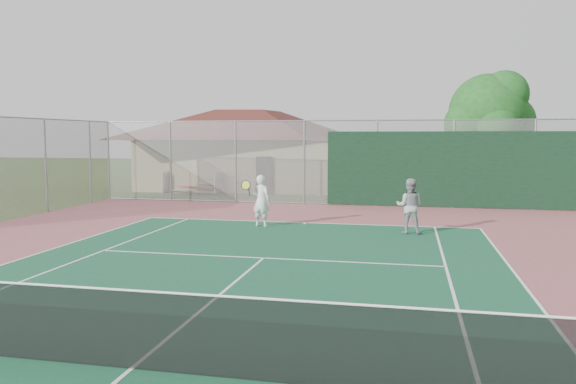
# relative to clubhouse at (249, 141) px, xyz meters

# --- Properties ---
(ground) EXTENTS (120.00, 120.00, 0.00)m
(ground) POSITION_rel_clubhouse_xyz_m (5.41, -24.03, -2.58)
(ground) COLOR #32531B
(ground) RESTS_ON ground
(court_surface) EXTENTS (20.00, 34.00, 0.02)m
(court_surface) POSITION_rel_clubhouse_xyz_m (5.41, -24.03, -2.57)
(court_surface) COLOR #A65B5D
(court_surface) RESTS_ON ground
(tennis_net) EXTENTS (11.85, 0.08, 1.10)m
(tennis_net) POSITION_rel_clubhouse_xyz_m (5.41, -24.03, -2.06)
(tennis_net) COLOR gray
(tennis_net) RESTS_ON ground
(back_fence) EXTENTS (20.08, 0.11, 3.53)m
(back_fence) POSITION_rel_clubhouse_xyz_m (7.51, -7.05, -0.91)
(back_fence) COLOR gray
(back_fence) RESTS_ON ground
(side_fence_left) EXTENTS (0.08, 9.00, 3.50)m
(side_fence_left) POSITION_rel_clubhouse_xyz_m (-4.59, -11.53, -0.83)
(side_fence_left) COLOR gray
(side_fence_left) RESTS_ON ground
(clubhouse) EXTENTS (12.04, 8.27, 5.07)m
(clubhouse) POSITION_rel_clubhouse_xyz_m (0.00, 0.00, 0.00)
(clubhouse) COLOR tan
(clubhouse) RESTS_ON ground
(bleachers) EXTENTS (3.27, 2.35, 1.08)m
(bleachers) POSITION_rel_clubhouse_xyz_m (-1.74, -3.34, -2.00)
(bleachers) COLOR #AE3828
(bleachers) RESTS_ON ground
(tree) EXTENTS (4.21, 3.98, 5.87)m
(tree) POSITION_rel_clubhouse_xyz_m (12.34, -2.32, 1.28)
(tree) COLOR #3E2C16
(tree) RESTS_ON ground
(player_white_front) EXTENTS (0.91, 0.63, 1.67)m
(player_white_front) POSITION_rel_clubhouse_xyz_m (4.15, -13.13, -1.75)
(player_white_front) COLOR white
(player_white_front) RESTS_ON ground
(player_grey_back) EXTENTS (0.84, 0.68, 1.61)m
(player_grey_back) POSITION_rel_clubhouse_xyz_m (8.73, -13.47, -1.77)
(player_grey_back) COLOR #9B9DA0
(player_grey_back) RESTS_ON ground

